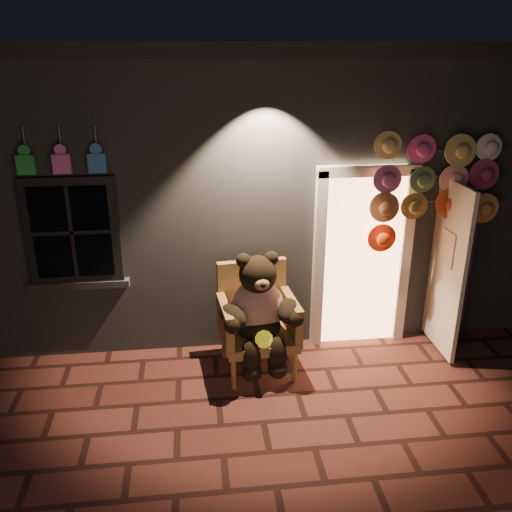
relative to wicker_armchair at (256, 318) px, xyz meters
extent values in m
plane|color=brown|center=(-0.05, -1.03, -0.60)|extent=(60.00, 60.00, 0.00)
cube|color=slate|center=(-0.05, 2.97, 1.05)|extent=(7.00, 5.00, 3.30)
cube|color=black|center=(-0.05, 2.97, 2.78)|extent=(7.30, 5.30, 0.16)
cube|color=black|center=(-1.95, 0.43, 0.95)|extent=(1.00, 0.10, 1.20)
cube|color=black|center=(-1.95, 0.40, 0.95)|extent=(0.82, 0.06, 1.02)
cube|color=slate|center=(-1.95, 0.43, 0.32)|extent=(1.10, 0.14, 0.08)
cube|color=#F0AA6C|center=(1.30, 0.45, 0.45)|extent=(0.92, 0.10, 2.10)
cube|color=beige|center=(0.78, 0.41, 0.45)|extent=(0.12, 0.12, 2.20)
cube|color=beige|center=(1.82, 0.41, 0.45)|extent=(0.12, 0.12, 2.20)
cube|color=beige|center=(1.30, 0.41, 1.53)|extent=(1.16, 0.12, 0.12)
cube|color=beige|center=(2.20, 0.07, 0.45)|extent=(0.05, 0.80, 2.00)
cube|color=green|center=(-2.30, 0.35, 1.70)|extent=(0.18, 0.07, 0.20)
cylinder|color=#59595E|center=(-2.30, 0.41, 1.95)|extent=(0.02, 0.02, 0.25)
cube|color=#E45EB5|center=(-1.95, 0.35, 1.70)|extent=(0.18, 0.07, 0.20)
cylinder|color=#59595E|center=(-1.95, 0.41, 1.95)|extent=(0.02, 0.02, 0.25)
cube|color=#3472B8|center=(-1.60, 0.35, 1.70)|extent=(0.18, 0.07, 0.20)
cylinder|color=#59595E|center=(-1.60, 0.41, 1.95)|extent=(0.02, 0.02, 0.25)
cube|color=#A0753E|center=(0.01, -0.10, -0.18)|extent=(0.85, 0.80, 0.11)
cube|color=#A0753E|center=(-0.02, 0.24, 0.21)|extent=(0.79, 0.17, 0.78)
cube|color=#A0753E|center=(-0.35, -0.16, 0.04)|extent=(0.16, 0.67, 0.45)
cube|color=#A0753E|center=(0.38, -0.08, 0.04)|extent=(0.16, 0.67, 0.45)
cylinder|color=#A0753E|center=(-0.29, -0.44, -0.42)|extent=(0.06, 0.06, 0.36)
cylinder|color=#A0753E|center=(0.37, -0.37, -0.42)|extent=(0.06, 0.06, 0.36)
cylinder|color=#A0753E|center=(-0.35, 0.18, -0.42)|extent=(0.06, 0.06, 0.36)
cylinder|color=#A0753E|center=(0.31, 0.25, -0.42)|extent=(0.06, 0.06, 0.36)
ellipsoid|color=#B02A12|center=(0.00, -0.06, 0.16)|extent=(0.64, 0.54, 0.63)
ellipsoid|color=black|center=(0.01, -0.13, -0.02)|extent=(0.53, 0.47, 0.30)
sphere|color=black|center=(0.01, -0.11, 0.58)|extent=(0.44, 0.44, 0.41)
sphere|color=black|center=(-0.15, -0.10, 0.74)|extent=(0.16, 0.16, 0.16)
sphere|color=black|center=(0.15, -0.07, 0.74)|extent=(0.16, 0.16, 0.16)
ellipsoid|color=olive|center=(0.02, -0.29, 0.54)|extent=(0.17, 0.13, 0.13)
ellipsoid|color=black|center=(-0.28, -0.29, 0.19)|extent=(0.39, 0.47, 0.23)
ellipsoid|color=black|center=(0.32, -0.23, 0.19)|extent=(0.32, 0.46, 0.23)
ellipsoid|color=black|center=(-0.11, -0.41, -0.23)|extent=(0.23, 0.23, 0.39)
ellipsoid|color=black|center=(0.17, -0.38, -0.23)|extent=(0.23, 0.23, 0.39)
sphere|color=black|center=(-0.10, -0.46, -0.39)|extent=(0.21, 0.21, 0.21)
sphere|color=black|center=(0.18, -0.44, -0.39)|extent=(0.21, 0.21, 0.21)
cylinder|color=yellow|center=(0.03, -0.40, -0.04)|extent=(0.20, 0.10, 0.19)
cylinder|color=#59595E|center=(2.64, 0.35, 0.67)|extent=(0.04, 0.04, 2.53)
cylinder|color=#59595E|center=(2.36, 0.33, 1.75)|extent=(1.13, 0.03, 0.03)
cylinder|color=#59595E|center=(2.36, 0.33, 1.47)|extent=(1.13, 0.03, 0.03)
cylinder|color=#59595E|center=(2.36, 0.33, 1.19)|extent=(1.13, 0.03, 0.03)
cylinder|color=#EDCC6E|center=(1.45, 0.27, 1.80)|extent=(0.32, 0.11, 0.32)
cylinder|color=#F5519E|center=(1.83, 0.24, 1.80)|extent=(0.32, 0.11, 0.32)
cylinder|color=#E0BF62|center=(2.20, 0.21, 1.80)|extent=(0.32, 0.11, 0.32)
cylinder|color=white|center=(2.58, 0.27, 1.80)|extent=(0.32, 0.11, 0.32)
cylinder|color=#C1638D|center=(1.45, 0.24, 1.47)|extent=(0.32, 0.11, 0.32)
cylinder|color=#608552|center=(1.83, 0.21, 1.47)|extent=(0.32, 0.11, 0.32)
cylinder|color=#FFAB9C|center=(2.20, 0.27, 1.47)|extent=(0.32, 0.11, 0.32)
cylinder|color=#B8385B|center=(2.58, 0.24, 1.47)|extent=(0.32, 0.11, 0.32)
cylinder|color=#AF653B|center=(1.45, 0.21, 1.14)|extent=(0.32, 0.11, 0.32)
cylinder|color=olive|center=(1.83, 0.27, 1.14)|extent=(0.32, 0.11, 0.32)
cylinder|color=#CA4D20|center=(2.20, 0.24, 1.14)|extent=(0.32, 0.11, 0.32)
cylinder|color=#FCA152|center=(2.58, 0.21, 1.14)|extent=(0.32, 0.11, 0.32)
cylinder|color=#FF4016|center=(1.45, 0.27, 0.81)|extent=(0.32, 0.11, 0.32)
camera|label=1|loc=(-0.63, -5.30, 2.86)|focal=38.00mm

